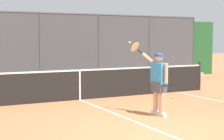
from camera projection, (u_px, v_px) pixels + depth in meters
ground_plane at (165, 134)px, 7.44m from camera, size 60.00×60.00×0.00m
fence_backdrop at (36, 51)px, 15.93m from camera, size 19.31×1.37×3.04m
tennis_net at (80, 84)px, 11.49m from camera, size 9.72×0.09×1.07m
tennis_player at (158, 80)px, 9.12m from camera, size 0.52×1.32×1.85m
tennis_ball_near_net at (172, 97)px, 11.79m from camera, size 0.07×0.07×0.07m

